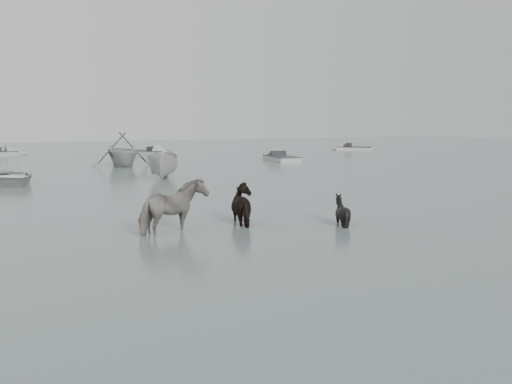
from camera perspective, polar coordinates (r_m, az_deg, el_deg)
ground at (r=16.28m, az=3.59°, el=-3.67°), size 140.00×140.00×0.00m
pony_pinto at (r=15.76m, az=-8.36°, el=-0.99°), size 2.19×1.61×1.68m
pony_dark at (r=17.11m, az=-0.84°, el=-0.55°), size 1.61×1.77×1.52m
pony_black at (r=17.05m, az=8.58°, el=-1.16°), size 1.43×1.37×1.22m
rowboat_lead at (r=29.95m, az=-23.66°, el=1.63°), size 4.27×5.17×0.93m
rowboat_trail at (r=38.88m, az=-13.22°, el=4.30°), size 4.19×4.79×2.42m
boat_small at (r=30.30m, az=-9.20°, el=2.82°), size 2.97×4.37×1.58m
skiff_port at (r=42.78m, az=2.56°, el=3.61°), size 2.42×5.88×0.75m
skiff_mid at (r=51.59m, az=-10.82°, el=4.11°), size 4.27×5.69×0.75m
skiff_star at (r=58.41m, az=9.82°, el=4.48°), size 4.51×4.54×0.75m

